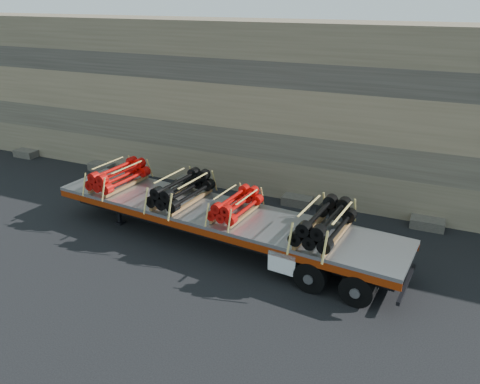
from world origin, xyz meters
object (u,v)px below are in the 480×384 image
object	(u,v)px
trailer	(219,227)
bundle_midfront	(182,190)
bundle_midrear	(236,205)
bundle_rear	(324,224)
bundle_front	(119,176)

from	to	relation	value
trailer	bundle_midfront	world-z (taller)	bundle_midfront
bundle_midfront	bundle_midrear	world-z (taller)	bundle_midfront
bundle_midfront	bundle_rear	xyz separation A→B (m)	(5.18, -0.49, 0.01)
bundle_midrear	bundle_rear	xyz separation A→B (m)	(3.02, -0.29, 0.09)
bundle_front	bundle_midfront	size ratio (longest dim) A/B	0.95
trailer	bundle_front	xyz separation A→B (m)	(-4.40, 0.42, 1.04)
bundle_front	bundle_rear	distance (m)	8.13
trailer	bundle_rear	size ratio (longest dim) A/B	5.05
bundle_midfront	bundle_rear	bearing A→B (deg)	-0.00
bundle_front	bundle_midfront	world-z (taller)	bundle_midfront
bundle_midrear	trailer	bearing A→B (deg)	180.00
trailer	bundle_midfront	size ratio (longest dim) A/B	5.18
bundle_midfront	bundle_midrear	size ratio (longest dim) A/B	1.21
trailer	bundle_midrear	distance (m)	1.19
bundle_front	bundle_midrear	xyz separation A→B (m)	(5.07, -0.48, -0.05)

